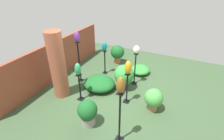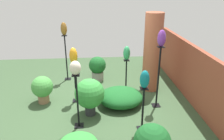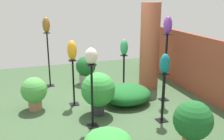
{
  "view_description": "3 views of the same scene",
  "coord_description": "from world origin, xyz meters",
  "px_view_note": "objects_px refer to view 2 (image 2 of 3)",
  "views": [
    {
      "loc": [
        -4.57,
        -2.13,
        3.72
      ],
      "look_at": [
        -0.01,
        0.08,
        0.87
      ],
      "focal_mm": 28.0,
      "sensor_mm": 36.0,
      "label": 1
    },
    {
      "loc": [
        4.93,
        -0.05,
        2.95
      ],
      "look_at": [
        0.1,
        0.34,
        1.03
      ],
      "focal_mm": 35.0,
      "sensor_mm": 36.0,
      "label": 2
    },
    {
      "loc": [
        5.23,
        -1.55,
        2.44
      ],
      "look_at": [
        0.09,
        0.19,
        0.86
      ],
      "focal_mm": 42.0,
      "sensor_mm": 36.0,
      "label": 3
    }
  ],
  "objects_px": {
    "brick_pillar": "(152,53)",
    "pedestal_teal": "(143,111)",
    "art_vase_violet": "(162,38)",
    "art_vase_jade": "(127,53)",
    "pedestal_bronze": "(66,60)",
    "pedestal_amber": "(75,85)",
    "potted_plant_walkway_edge": "(42,88)",
    "potted_plant_front_right": "(90,94)",
    "art_vase_amber": "(73,56)",
    "art_vase_teal": "(145,79)",
    "art_vase_bronze": "(64,29)",
    "pedestal_jade": "(126,77)",
    "pedestal_ivory": "(78,104)",
    "art_vase_ivory": "(75,68)",
    "potted_plant_front_left": "(97,67)",
    "pedestal_violet": "(158,80)"
  },
  "relations": [
    {
      "from": "brick_pillar",
      "to": "pedestal_teal",
      "type": "xyz_separation_m",
      "value": [
        1.94,
        -0.66,
        -0.67
      ]
    },
    {
      "from": "art_vase_violet",
      "to": "art_vase_jade",
      "type": "bearing_deg",
      "value": -145.51
    },
    {
      "from": "pedestal_teal",
      "to": "pedestal_bronze",
      "type": "distance_m",
      "value": 3.42
    },
    {
      "from": "pedestal_amber",
      "to": "potted_plant_walkway_edge",
      "type": "bearing_deg",
      "value": -90.28
    },
    {
      "from": "brick_pillar",
      "to": "potted_plant_front_right",
      "type": "bearing_deg",
      "value": -54.63
    },
    {
      "from": "art_vase_amber",
      "to": "art_vase_teal",
      "type": "bearing_deg",
      "value": 47.95
    },
    {
      "from": "pedestal_teal",
      "to": "art_vase_violet",
      "type": "bearing_deg",
      "value": 148.75
    },
    {
      "from": "brick_pillar",
      "to": "art_vase_bronze",
      "type": "xyz_separation_m",
      "value": [
        -0.89,
        -2.55,
        0.55
      ]
    },
    {
      "from": "pedestal_jade",
      "to": "pedestal_amber",
      "type": "xyz_separation_m",
      "value": [
        0.54,
        -1.42,
        0.05
      ]
    },
    {
      "from": "pedestal_teal",
      "to": "art_vase_amber",
      "type": "bearing_deg",
      "value": -132.05
    },
    {
      "from": "pedestal_jade",
      "to": "pedestal_ivory",
      "type": "relative_size",
      "value": 0.76
    },
    {
      "from": "art_vase_violet",
      "to": "art_vase_ivory",
      "type": "bearing_deg",
      "value": -69.69
    },
    {
      "from": "pedestal_jade",
      "to": "pedestal_bronze",
      "type": "height_order",
      "value": "pedestal_bronze"
    },
    {
      "from": "pedestal_jade",
      "to": "art_vase_jade",
      "type": "distance_m",
      "value": 0.72
    },
    {
      "from": "pedestal_amber",
      "to": "potted_plant_front_left",
      "type": "bearing_deg",
      "value": 156.15
    },
    {
      "from": "art_vase_amber",
      "to": "potted_plant_front_left",
      "type": "bearing_deg",
      "value": 156.15
    },
    {
      "from": "pedestal_amber",
      "to": "art_vase_ivory",
      "type": "height_order",
      "value": "art_vase_ivory"
    },
    {
      "from": "art_vase_amber",
      "to": "potted_plant_front_right",
      "type": "bearing_deg",
      "value": 29.68
    },
    {
      "from": "pedestal_teal",
      "to": "pedestal_amber",
      "type": "distance_m",
      "value": 2.03
    },
    {
      "from": "art_vase_amber",
      "to": "pedestal_violet",
      "type": "bearing_deg",
      "value": 78.64
    },
    {
      "from": "art_vase_jade",
      "to": "art_vase_ivory",
      "type": "relative_size",
      "value": 1.39
    },
    {
      "from": "pedestal_ivory",
      "to": "art_vase_bronze",
      "type": "bearing_deg",
      "value": -168.59
    },
    {
      "from": "potted_plant_walkway_edge",
      "to": "potted_plant_front_right",
      "type": "height_order",
      "value": "potted_plant_front_right"
    },
    {
      "from": "potted_plant_front_right",
      "to": "pedestal_ivory",
      "type": "bearing_deg",
      "value": -28.26
    },
    {
      "from": "brick_pillar",
      "to": "art_vase_ivory",
      "type": "xyz_separation_m",
      "value": [
        1.72,
        -2.02,
        0.26
      ]
    },
    {
      "from": "pedestal_teal",
      "to": "pedestal_jade",
      "type": "distance_m",
      "value": 1.9
    },
    {
      "from": "brick_pillar",
      "to": "pedestal_violet",
      "type": "relative_size",
      "value": 1.42
    },
    {
      "from": "potted_plant_front_left",
      "to": "pedestal_teal",
      "type": "bearing_deg",
      "value": 18.42
    },
    {
      "from": "art_vase_amber",
      "to": "potted_plant_front_left",
      "type": "relative_size",
      "value": 0.56
    },
    {
      "from": "pedestal_amber",
      "to": "pedestal_jade",
      "type": "bearing_deg",
      "value": 110.8
    },
    {
      "from": "art_vase_ivory",
      "to": "art_vase_violet",
      "type": "xyz_separation_m",
      "value": [
        -0.72,
        1.94,
        0.4
      ]
    },
    {
      "from": "pedestal_bronze",
      "to": "art_vase_teal",
      "type": "relative_size",
      "value": 3.87
    },
    {
      "from": "pedestal_ivory",
      "to": "art_vase_jade",
      "type": "relative_size",
      "value": 3.05
    },
    {
      "from": "pedestal_amber",
      "to": "potted_plant_front_left",
      "type": "height_order",
      "value": "pedestal_amber"
    },
    {
      "from": "potted_plant_front_right",
      "to": "art_vase_bronze",
      "type": "bearing_deg",
      "value": -160.24
    },
    {
      "from": "pedestal_jade",
      "to": "brick_pillar",
      "type": "bearing_deg",
      "value": 93.57
    },
    {
      "from": "pedestal_teal",
      "to": "art_vase_jade",
      "type": "distance_m",
      "value": 2.02
    },
    {
      "from": "pedestal_jade",
      "to": "pedestal_bronze",
      "type": "xyz_separation_m",
      "value": [
        -0.94,
        -1.81,
        0.26
      ]
    },
    {
      "from": "pedestal_jade",
      "to": "potted_plant_front_right",
      "type": "bearing_deg",
      "value": -40.41
    },
    {
      "from": "art_vase_ivory",
      "to": "potted_plant_front_right",
      "type": "xyz_separation_m",
      "value": [
        -0.46,
        0.25,
        -0.84
      ]
    },
    {
      "from": "pedestal_bronze",
      "to": "art_vase_bronze",
      "type": "relative_size",
      "value": 3.67
    },
    {
      "from": "pedestal_amber",
      "to": "pedestal_violet",
      "type": "xyz_separation_m",
      "value": [
        0.42,
        2.08,
        0.26
      ]
    },
    {
      "from": "art_vase_jade",
      "to": "art_vase_violet",
      "type": "xyz_separation_m",
      "value": [
        0.96,
        0.66,
        0.64
      ]
    },
    {
      "from": "pedestal_amber",
      "to": "potted_plant_walkway_edge",
      "type": "height_order",
      "value": "pedestal_amber"
    },
    {
      "from": "brick_pillar",
      "to": "art_vase_teal",
      "type": "relative_size",
      "value": 5.9
    },
    {
      "from": "art_vase_violet",
      "to": "potted_plant_walkway_edge",
      "type": "xyz_separation_m",
      "value": [
        -0.42,
        -2.94,
        -1.36
      ]
    },
    {
      "from": "pedestal_ivory",
      "to": "potted_plant_front_right",
      "type": "xyz_separation_m",
      "value": [
        -0.46,
        0.25,
        -0.03
      ]
    },
    {
      "from": "art_vase_bronze",
      "to": "potted_plant_front_right",
      "type": "distance_m",
      "value": 2.55
    },
    {
      "from": "pedestal_amber",
      "to": "pedestal_bronze",
      "type": "bearing_deg",
      "value": -165.27
    },
    {
      "from": "art_vase_jade",
      "to": "potted_plant_front_left",
      "type": "bearing_deg",
      "value": -135.01
    }
  ]
}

